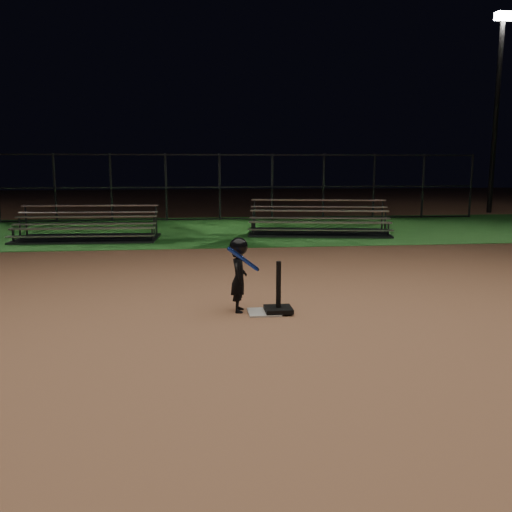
{
  "coord_description": "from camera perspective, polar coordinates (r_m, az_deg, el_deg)",
  "views": [
    {
      "loc": [
        -0.94,
        -7.22,
        2.06
      ],
      "look_at": [
        0.0,
        1.0,
        0.65
      ],
      "focal_mm": 37.35,
      "sensor_mm": 36.0,
      "label": 1
    }
  ],
  "objects": [
    {
      "name": "bleacher_left",
      "position": [
        15.62,
        -17.58,
        2.36
      ],
      "size": [
        3.91,
        2.02,
        0.94
      ],
      "rotation": [
        0.0,
        0.0,
        -0.04
      ],
      "color": "#BAB9BF",
      "rests_on": "ground"
    },
    {
      "name": "child_batter",
      "position": [
        7.52,
        -1.84,
        -1.77
      ],
      "size": [
        0.49,
        0.5,
        1.07
      ],
      "rotation": [
        0.0,
        0.0,
        1.48
      ],
      "color": "black",
      "rests_on": "ground"
    },
    {
      "name": "home_plate",
      "position": [
        7.56,
        0.87,
        -6.04
      ],
      "size": [
        0.45,
        0.45,
        0.02
      ],
      "primitive_type": "cube",
      "color": "beige",
      "rests_on": "ground"
    },
    {
      "name": "bleacher_right",
      "position": [
        16.28,
        6.72,
        3.09
      ],
      "size": [
        4.45,
        2.73,
        1.02
      ],
      "rotation": [
        0.0,
        0.0,
        -0.18
      ],
      "color": "silver",
      "rests_on": "ground"
    },
    {
      "name": "backstop_fence",
      "position": [
        20.26,
        -3.91,
        7.36
      ],
      "size": [
        20.08,
        0.08,
        2.5
      ],
      "color": "#38383D",
      "rests_on": "ground"
    },
    {
      "name": "light_pole_right",
      "position": [
        25.83,
        24.49,
        15.25
      ],
      "size": [
        0.9,
        0.53,
        8.3
      ],
      "color": "#2D2D30",
      "rests_on": "ground"
    },
    {
      "name": "batting_tee",
      "position": [
        7.54,
        2.41,
        -5.01
      ],
      "size": [
        0.38,
        0.38,
        0.72
      ],
      "color": "black",
      "rests_on": "home_plate"
    },
    {
      "name": "grass_strip",
      "position": [
        17.37,
        -3.39,
        2.87
      ],
      "size": [
        60.0,
        8.0,
        0.01
      ],
      "primitive_type": "cube",
      "color": "#1F5E1E",
      "rests_on": "ground"
    },
    {
      "name": "ground",
      "position": [
        7.57,
        0.87,
        -6.13
      ],
      "size": [
        80.0,
        80.0,
        0.0
      ],
      "primitive_type": "plane",
      "color": "#AE724F",
      "rests_on": "ground"
    }
  ]
}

